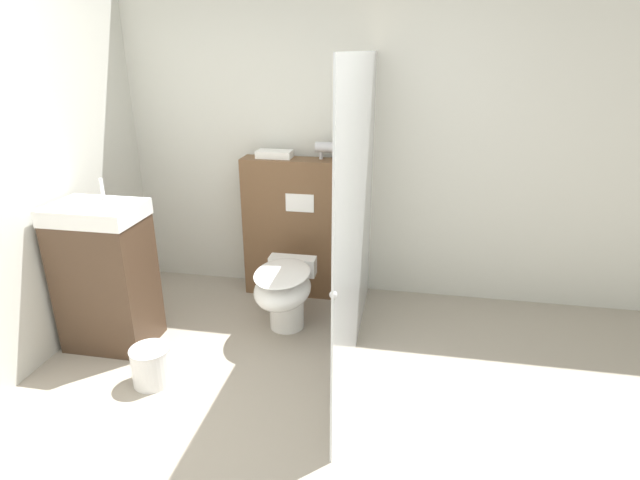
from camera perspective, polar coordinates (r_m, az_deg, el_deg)
The scene contains 9 objects.
ground_plane at distance 2.73m, azimuth -8.87°, elevation -23.84°, with size 12.00×12.00×0.00m, color #9E9384.
wall_back at distance 3.99m, azimuth -0.16°, elevation 11.43°, with size 8.00×0.06×2.50m.
partition_panel at distance 4.00m, azimuth -1.94°, elevation 1.30°, with size 0.95×0.22×1.13m.
shower_glass at distance 3.03m, azimuth 4.34°, elevation 2.45°, with size 0.04×1.95×1.90m.
toilet at distance 3.56m, azimuth -4.07°, elevation -5.82°, with size 0.39×0.63×0.48m.
sink_vanity at distance 3.62m, azimuth -23.28°, elevation -3.80°, with size 0.57×0.41×1.14m.
hair_drier at distance 3.83m, azimuth 0.67°, elevation 10.51°, with size 0.17×0.08×0.13m.
folded_towel at distance 3.91m, azimuth -5.22°, elevation 9.75°, with size 0.27×0.15×0.06m.
waste_bin at distance 3.28m, azimuth -18.71°, elevation -13.44°, with size 0.24×0.24×0.24m.
Camera 1 is at (0.72, -1.81, 1.91)m, focal length 28.00 mm.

